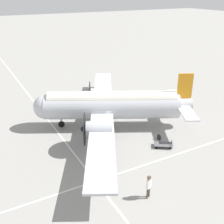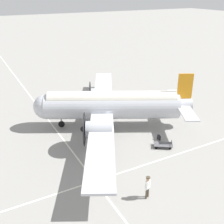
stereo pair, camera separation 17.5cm
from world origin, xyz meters
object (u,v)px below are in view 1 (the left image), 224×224
Objects in this scene: suitcase_near_door at (159,137)px; baggage_cart at (163,144)px; airliner_main at (108,105)px; crew_foreground at (149,185)px.

baggage_cart is at bearing -20.40° from suitcase_near_door.
baggage_cart is (6.53, 2.75, -2.36)m from airliner_main.
suitcase_near_door is 1.48m from baggage_cart.
crew_foreground is 3.33× the size of suitcase_near_door.
airliner_main is 12.74× the size of baggage_cart.
crew_foreground is 0.92× the size of baggage_cart.
crew_foreground reaches higher than baggage_cart.
baggage_cart is (1.39, -0.52, 0.01)m from suitcase_near_door.
crew_foreground is (11.81, -2.81, -1.46)m from airliner_main.
suitcase_near_door is at bearing -76.98° from baggage_cart.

